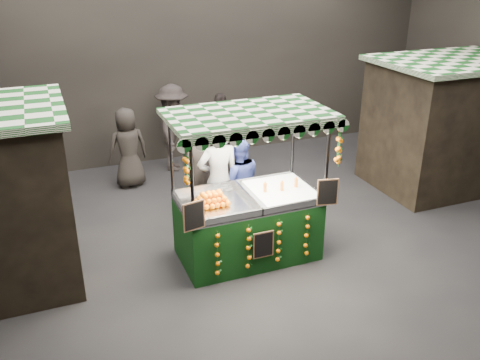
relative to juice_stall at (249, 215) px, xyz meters
name	(u,v)px	position (x,y,z in m)	size (l,w,h in m)	color
ground	(281,258)	(0.45, -0.26, -0.74)	(12.00, 12.00, 0.00)	black
market_hall	(289,40)	(0.45, -0.26, 2.65)	(12.10, 10.10, 5.05)	black
neighbour_stall_right	(447,123)	(4.85, 1.24, 0.57)	(3.00, 2.20, 2.60)	black
juice_stall	(249,215)	(0.00, 0.00, 0.00)	(2.45, 1.44, 2.37)	black
vendor_grey	(219,180)	(-0.19, 0.87, 0.26)	(0.74, 0.49, 2.00)	gray
vendor_blue	(238,182)	(0.22, 1.03, 0.10)	(0.92, 0.78, 1.67)	navy
shopper_0	(200,172)	(-0.28, 1.61, 0.14)	(0.73, 0.57, 1.76)	#2E2725
shopper_1	(418,138)	(4.79, 1.95, 0.03)	(0.84, 0.71, 1.54)	black
shopper_2	(221,135)	(0.73, 3.30, 0.17)	(1.13, 0.98, 1.82)	black
shopper_3	(173,128)	(-0.14, 4.04, 0.22)	(1.11, 1.41, 1.92)	#2C2523
shopper_4	(128,148)	(-1.23, 3.48, 0.09)	(0.88, 0.64, 1.66)	#292421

